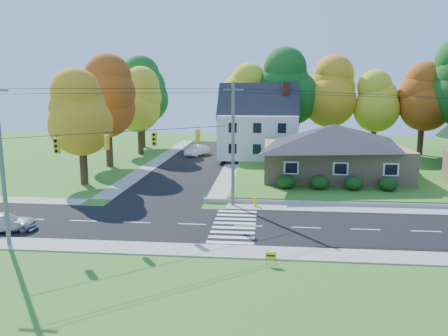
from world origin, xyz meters
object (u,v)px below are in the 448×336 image
object	(u,v)px
ranch_house	(333,150)
silver_sedan	(4,222)
white_car	(197,150)
fire_hydrant	(255,202)

from	to	relation	value
ranch_house	silver_sedan	bearing A→B (deg)	-142.47
silver_sedan	white_car	size ratio (longest dim) A/B	0.95
ranch_house	fire_hydrant	world-z (taller)	ranch_house
white_car	fire_hydrant	distance (m)	27.91
ranch_house	fire_hydrant	distance (m)	13.70
silver_sedan	white_car	xyz separation A→B (m)	(7.73, 34.15, 0.12)
silver_sedan	fire_hydrant	bearing A→B (deg)	-84.93
ranch_house	white_car	size ratio (longest dim) A/B	3.28
ranch_house	white_car	world-z (taller)	ranch_house
ranch_house	silver_sedan	size ratio (longest dim) A/B	3.47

